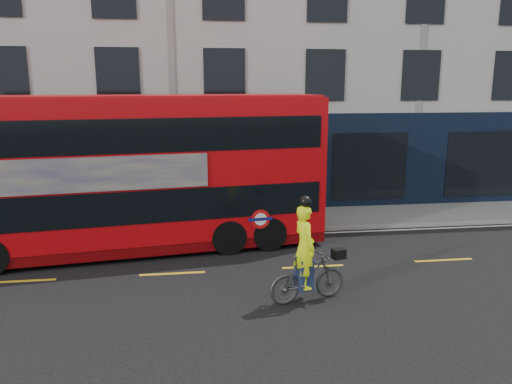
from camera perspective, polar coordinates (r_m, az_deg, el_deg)
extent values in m
plane|color=black|center=(12.82, -9.72, -11.63)|extent=(120.00, 120.00, 0.00)
cube|color=slate|center=(18.94, -9.14, -3.53)|extent=(60.00, 3.00, 0.12)
cube|color=gray|center=(17.50, -9.24, -4.84)|extent=(60.00, 0.12, 0.13)
cube|color=#AFABA5|center=(24.85, -9.43, 17.48)|extent=(50.00, 10.00, 15.00)
cube|color=black|center=(19.97, -9.24, 2.98)|extent=(50.00, 0.08, 4.00)
cube|color=silver|center=(17.23, -9.25, -5.32)|extent=(58.00, 0.10, 0.01)
cube|color=#B9070C|center=(15.84, -14.19, 2.68)|extent=(12.16, 4.26, 4.27)
cube|color=#5C0306|center=(16.36, -13.77, -5.29)|extent=(12.15, 4.20, 0.32)
cube|color=black|center=(16.02, -14.01, -0.67)|extent=(11.69, 4.23, 0.97)
cube|color=black|center=(15.70, -14.40, 6.67)|extent=(11.69, 4.23, 0.97)
cube|color=#990B0E|center=(15.64, -14.60, 10.50)|extent=(11.91, 4.12, 0.09)
cube|color=black|center=(17.19, 6.28, 0.49)|extent=(0.36, 2.42, 0.97)
cube|color=black|center=(16.90, 6.44, 7.34)|extent=(0.36, 2.42, 0.97)
cube|color=tan|center=(14.48, -18.34, 1.89)|extent=(6.44, 0.90, 0.97)
cylinder|color=red|center=(15.37, 0.52, -3.12)|extent=(0.60, 0.10, 0.61)
cylinder|color=white|center=(15.36, 0.53, -3.13)|extent=(0.39, 0.07, 0.39)
cube|color=#0C1459|center=(15.36, 0.53, -3.13)|extent=(0.75, 0.12, 0.10)
cylinder|color=black|center=(16.88, 0.29, -3.62)|extent=(1.44, 2.87, 1.08)
cylinder|color=black|center=(16.59, -4.04, -3.94)|extent=(1.44, 2.87, 1.08)
imported|color=#404244|center=(12.22, 5.95, -9.71)|extent=(2.06, 1.02, 1.19)
imported|color=#D0E70D|center=(11.90, 5.56, -6.23)|extent=(0.64, 0.83, 2.01)
cube|color=black|center=(12.44, 9.43, -6.97)|extent=(0.36, 0.31, 0.24)
cube|color=#1A2546|center=(12.13, 5.50, -9.26)|extent=(0.42, 0.49, 0.77)
sphere|color=black|center=(11.60, 5.67, -1.11)|extent=(0.29, 0.29, 0.29)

